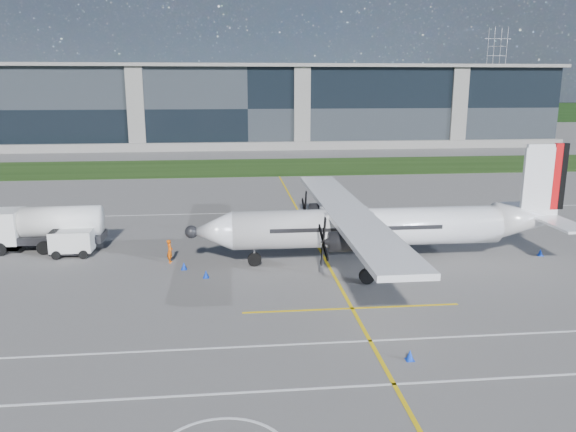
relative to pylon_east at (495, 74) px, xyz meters
The scene contains 16 objects.
ground 139.82m from the pylon_east, 127.69° to the right, with size 400.00×400.00×0.00m, color #615F5C.
grass_strip 133.62m from the pylon_east, 129.81° to the right, with size 400.00×18.00×0.04m, color #18350E.
terminal_building 110.37m from the pylon_east, 140.53° to the right, with size 120.00×20.00×15.00m, color black.
tree_line 86.42m from the pylon_east, behind, with size 400.00×6.00×6.00m, color black.
pylon_east is the anchor object (origin of this frame).
yellow_taxiway_centerline 162.94m from the pylon_east, 120.36° to the right, with size 0.20×70.00×0.01m, color yellow.
white_lane_line 185.33m from the pylon_east, 117.40° to the right, with size 90.00×0.15×0.01m, color white.
turboprop_aircraft 167.88m from the pylon_east, 117.89° to the right, with size 25.89×26.84×8.05m, color white, non-canonical shape.
fuel_tanker_truck 176.26m from the pylon_east, 125.76° to the right, with size 8.67×2.82×3.25m, color silver, non-canonical shape.
baggage_tug 176.09m from the pylon_east, 124.65° to the right, with size 3.08×1.85×1.85m, color silver, non-canonical shape.
ground_crew_person 174.13m from the pylon_east, 122.29° to the right, with size 0.76×0.54×1.87m, color #F25907.
safety_cone_nose_port 175.72m from the pylon_east, 120.99° to the right, with size 0.36×0.36×0.50m, color #0B34C2.
safety_cone_portwing 181.65m from the pylon_east, 116.48° to the right, with size 0.36×0.36×0.50m, color #0B34C2.
safety_cone_stbdwing 157.15m from the pylon_east, 121.08° to the right, with size 0.36×0.36×0.50m, color #0B34C2.
safety_cone_tail 162.82m from the pylon_east, 114.23° to the right, with size 0.36×0.36×0.50m, color #0B34C2.
safety_cone_fwd 174.98m from the pylon_east, 121.72° to the right, with size 0.36×0.36×0.50m, color #0B34C2.
Camera 1 is at (-3.47, -34.18, 11.98)m, focal length 35.00 mm.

